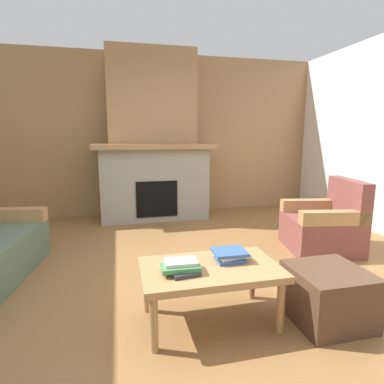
# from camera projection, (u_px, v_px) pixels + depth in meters

# --- Properties ---
(ground) EXTENTS (9.00, 9.00, 0.00)m
(ground) POSITION_uv_depth(u_px,v_px,m) (189.00, 289.00, 2.82)
(ground) COLOR brown
(wall_back_wood_panel) EXTENTS (6.00, 0.12, 2.70)m
(wall_back_wood_panel) POSITION_uv_depth(u_px,v_px,m) (150.00, 136.00, 5.45)
(wall_back_wood_panel) COLOR #997047
(wall_back_wood_panel) RESTS_ON ground
(fireplace) EXTENTS (1.90, 0.82, 2.70)m
(fireplace) POSITION_uv_depth(u_px,v_px,m) (153.00, 147.00, 5.13)
(fireplace) COLOR gray
(fireplace) RESTS_ON ground
(armchair) EXTENTS (0.89, 0.89, 0.85)m
(armchair) POSITION_uv_depth(u_px,v_px,m) (325.00, 226.00, 3.76)
(armchair) COLOR brown
(armchair) RESTS_ON ground
(coffee_table) EXTENTS (1.00, 0.60, 0.43)m
(coffee_table) POSITION_uv_depth(u_px,v_px,m) (210.00, 273.00, 2.28)
(coffee_table) COLOR #A87A4C
(coffee_table) RESTS_ON ground
(ottoman) EXTENTS (0.52, 0.52, 0.40)m
(ottoman) POSITION_uv_depth(u_px,v_px,m) (328.00, 295.00, 2.32)
(ottoman) COLOR #4C3323
(ottoman) RESTS_ON ground
(book_stack_near_edge) EXTENTS (0.27, 0.22, 0.08)m
(book_stack_near_edge) POSITION_uv_depth(u_px,v_px,m) (182.00, 267.00, 2.16)
(book_stack_near_edge) COLOR #2D2D33
(book_stack_near_edge) RESTS_ON coffee_table
(book_stack_center) EXTENTS (0.28, 0.22, 0.08)m
(book_stack_center) POSITION_uv_depth(u_px,v_px,m) (230.00, 255.00, 2.37)
(book_stack_center) COLOR #335699
(book_stack_center) RESTS_ON coffee_table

